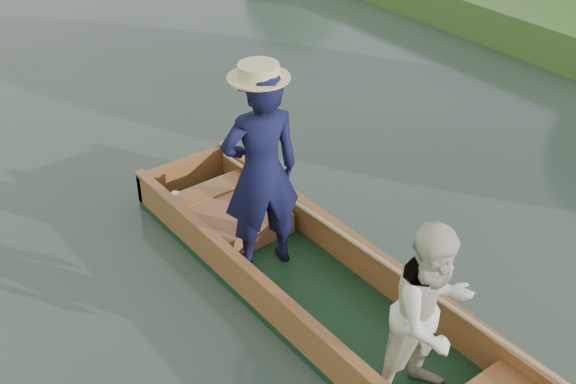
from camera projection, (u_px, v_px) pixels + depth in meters
ground at (329, 312)px, 6.35m from camera, size 120.00×120.00×0.00m
punt at (324, 256)px, 6.01m from camera, size 1.12×5.00×2.05m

